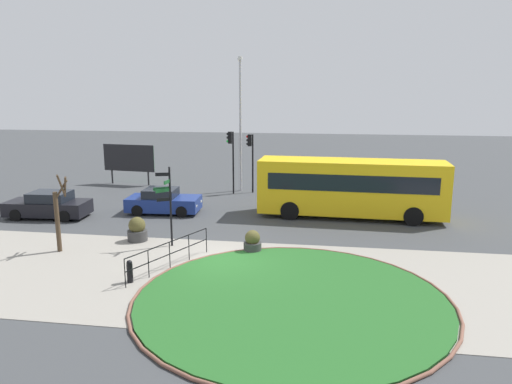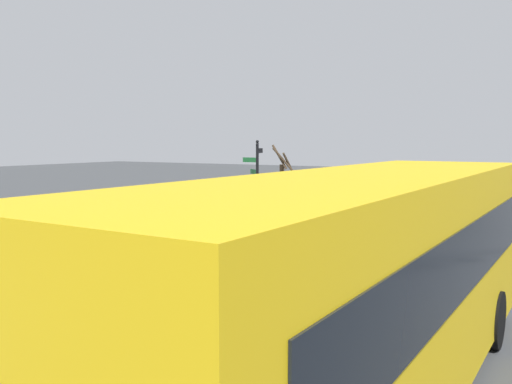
{
  "view_description": "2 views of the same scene",
  "coord_description": "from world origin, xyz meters",
  "px_view_note": "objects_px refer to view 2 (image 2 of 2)",
  "views": [
    {
      "loc": [
        4.15,
        -18.23,
        6.85
      ],
      "look_at": [
        0.68,
        4.51,
        1.97
      ],
      "focal_mm": 33.74,
      "sensor_mm": 36.0,
      "label": 1
    },
    {
      "loc": [
        12.26,
        10.14,
        3.57
      ],
      "look_at": [
        -0.33,
        2.89,
        2.22
      ],
      "focal_mm": 38.35,
      "sensor_mm": 36.0,
      "label": 2
    }
  ],
  "objects_px": {
    "bollard_foreground": "(156,228)",
    "street_tree_bare": "(282,189)",
    "signpost_directional": "(257,186)",
    "car_near_lane": "(457,237)",
    "car_far_lane": "(434,211)",
    "planter_near_signpost": "(295,230)",
    "planter_kerbside": "(178,260)",
    "bus_yellow": "(366,283)"
  },
  "relations": [
    {
      "from": "car_near_lane",
      "to": "car_far_lane",
      "type": "distance_m",
      "value": 6.19
    },
    {
      "from": "car_near_lane",
      "to": "planter_kerbside",
      "type": "relative_size",
      "value": 4.25
    },
    {
      "from": "bus_yellow",
      "to": "car_far_lane",
      "type": "distance_m",
      "value": 16.57
    },
    {
      "from": "planter_kerbside",
      "to": "street_tree_bare",
      "type": "distance_m",
      "value": 8.39
    },
    {
      "from": "bus_yellow",
      "to": "car_far_lane",
      "type": "height_order",
      "value": "bus_yellow"
    },
    {
      "from": "signpost_directional",
      "to": "car_far_lane",
      "type": "relative_size",
      "value": 0.8
    },
    {
      "from": "bollard_foreground",
      "to": "car_near_lane",
      "type": "xyz_separation_m",
      "value": [
        -2.23,
        9.96,
        0.21
      ]
    },
    {
      "from": "planter_near_signpost",
      "to": "street_tree_bare",
      "type": "distance_m",
      "value": 3.48
    },
    {
      "from": "bus_yellow",
      "to": "planter_near_signpost",
      "type": "relative_size",
      "value": 8.79
    },
    {
      "from": "bollard_foreground",
      "to": "bus_yellow",
      "type": "distance_m",
      "value": 13.47
    },
    {
      "from": "signpost_directional",
      "to": "street_tree_bare",
      "type": "height_order",
      "value": "signpost_directional"
    },
    {
      "from": "signpost_directional",
      "to": "car_far_lane",
      "type": "distance_m",
      "value": 9.13
    },
    {
      "from": "bollard_foreground",
      "to": "car_far_lane",
      "type": "bearing_deg",
      "value": 135.28
    },
    {
      "from": "car_far_lane",
      "to": "street_tree_bare",
      "type": "xyz_separation_m",
      "value": [
        3.74,
        -5.16,
        0.96
      ]
    },
    {
      "from": "planter_near_signpost",
      "to": "bollard_foreground",
      "type": "bearing_deg",
      "value": -70.73
    },
    {
      "from": "bollard_foreground",
      "to": "planter_near_signpost",
      "type": "bearing_deg",
      "value": 109.27
    },
    {
      "from": "bollard_foreground",
      "to": "car_far_lane",
      "type": "height_order",
      "value": "car_far_lane"
    },
    {
      "from": "street_tree_bare",
      "to": "bus_yellow",
      "type": "bearing_deg",
      "value": 31.47
    },
    {
      "from": "bollard_foreground",
      "to": "planter_near_signpost",
      "type": "relative_size",
      "value": 0.75
    },
    {
      "from": "signpost_directional",
      "to": "planter_near_signpost",
      "type": "distance_m",
      "value": 2.42
    },
    {
      "from": "planter_near_signpost",
      "to": "signpost_directional",
      "type": "bearing_deg",
      "value": -17.05
    },
    {
      "from": "signpost_directional",
      "to": "car_far_lane",
      "type": "xyz_separation_m",
      "value": [
        -8.17,
        3.81,
        -1.46
      ]
    },
    {
      "from": "bollard_foreground",
      "to": "street_tree_bare",
      "type": "bearing_deg",
      "value": 146.7
    },
    {
      "from": "planter_near_signpost",
      "to": "planter_kerbside",
      "type": "xyz_separation_m",
      "value": [
        5.52,
        -0.73,
        -0.08
      ]
    },
    {
      "from": "bollard_foreground",
      "to": "bus_yellow",
      "type": "height_order",
      "value": "bus_yellow"
    },
    {
      "from": "signpost_directional",
      "to": "car_near_lane",
      "type": "relative_size",
      "value": 0.87
    },
    {
      "from": "bollard_foreground",
      "to": "street_tree_bare",
      "type": "distance_m",
      "value": 5.36
    },
    {
      "from": "car_near_lane",
      "to": "street_tree_bare",
      "type": "distance_m",
      "value": 7.47
    },
    {
      "from": "bus_yellow",
      "to": "planter_near_signpost",
      "type": "distance_m",
      "value": 11.55
    },
    {
      "from": "signpost_directional",
      "to": "bus_yellow",
      "type": "bearing_deg",
      "value": 37.89
    },
    {
      "from": "bus_yellow",
      "to": "car_far_lane",
      "type": "relative_size",
      "value": 2.24
    },
    {
      "from": "bus_yellow",
      "to": "planter_kerbside",
      "type": "distance_m",
      "value": 7.99
    },
    {
      "from": "car_near_lane",
      "to": "planter_near_signpost",
      "type": "xyz_separation_m",
      "value": [
        0.57,
        -5.2,
        -0.14
      ]
    },
    {
      "from": "planter_kerbside",
      "to": "street_tree_bare",
      "type": "height_order",
      "value": "street_tree_bare"
    },
    {
      "from": "bollard_foreground",
      "to": "street_tree_bare",
      "type": "height_order",
      "value": "street_tree_bare"
    },
    {
      "from": "signpost_directional",
      "to": "planter_kerbside",
      "type": "relative_size",
      "value": 3.7
    },
    {
      "from": "car_near_lane",
      "to": "street_tree_bare",
      "type": "bearing_deg",
      "value": -109.6
    },
    {
      "from": "bollard_foreground",
      "to": "car_near_lane",
      "type": "distance_m",
      "value": 10.2
    },
    {
      "from": "car_far_lane",
      "to": "planter_near_signpost",
      "type": "bearing_deg",
      "value": 149.82
    },
    {
      "from": "car_far_lane",
      "to": "planter_near_signpost",
      "type": "distance_m",
      "value": 7.24
    },
    {
      "from": "planter_kerbside",
      "to": "street_tree_bare",
      "type": "bearing_deg",
      "value": -172.02
    },
    {
      "from": "signpost_directional",
      "to": "planter_kerbside",
      "type": "distance_m",
      "value": 4.16
    }
  ]
}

